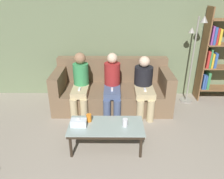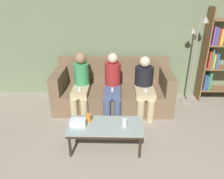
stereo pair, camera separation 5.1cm
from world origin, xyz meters
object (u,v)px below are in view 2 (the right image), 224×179
bookshelf (219,57)px  seated_person_mid_left (113,83)px  seated_person_left_end (81,83)px  tissue_box (78,122)px  couch (113,90)px  coffee_table (105,128)px  cup_near_right (124,123)px  standing_lamp (195,52)px  seated_person_mid_right (144,84)px  cup_near_left (88,118)px

bookshelf → seated_person_mid_left: 2.20m
seated_person_left_end → seated_person_mid_left: bearing=-0.2°
tissue_box → bookshelf: bookshelf is taller
couch → coffee_table: couch is taller
cup_near_right → standing_lamp: (1.38, 1.52, 0.61)m
coffee_table → bookshelf: bearing=36.9°
seated_person_mid_right → bookshelf: bearing=20.0°
seated_person_left_end → couch: bearing=22.7°
couch → cup_near_right: size_ratio=19.43×
cup_near_left → seated_person_mid_right: bearing=47.2°
cup_near_left → bookshelf: bearing=32.4°
seated_person_left_end → cup_near_left: bearing=-75.6°
cup_near_right → bookshelf: size_ratio=0.06×
tissue_box → cup_near_left: bearing=41.7°
couch → bookshelf: (2.10, 0.31, 0.60)m
couch → seated_person_mid_left: seated_person_mid_left is taller
bookshelf → tissue_box: bearing=-147.1°
coffee_table → tissue_box: bearing=-177.4°
tissue_box → seated_person_mid_left: 1.20m
coffee_table → cup_near_right: 0.29m
cup_near_left → seated_person_mid_right: seated_person_mid_right is taller
couch → tissue_box: bearing=-109.0°
tissue_box → seated_person_left_end: size_ratio=0.20×
couch → standing_lamp: size_ratio=1.29×
couch → coffee_table: 1.33m
couch → seated_person_mid_right: seated_person_mid_right is taller
standing_lamp → cup_near_right: bearing=-132.3°
tissue_box → bookshelf: 3.09m
tissue_box → couch: bearing=71.0°
couch → bookshelf: bearing=8.5°
bookshelf → seated_person_mid_left: size_ratio=1.69×
tissue_box → bookshelf: bearing=32.9°
coffee_table → tissue_box: 0.39m
tissue_box → seated_person_mid_left: seated_person_mid_left is taller
tissue_box → seated_person_left_end: (-0.12, 1.10, 0.14)m
seated_person_left_end → standing_lamp: bearing=10.9°
bookshelf → standing_lamp: bookshelf is taller
cup_near_left → bookshelf: 2.92m
couch → tissue_box: size_ratio=10.04×
bookshelf → seated_person_mid_right: (-1.52, -0.55, -0.36)m
bookshelf → coffee_table: bearing=-143.1°
seated_person_left_end → seated_person_mid_left: (0.58, -0.00, -0.01)m
cup_near_left → cup_near_right: (0.52, -0.11, -0.00)m
coffee_table → cup_near_left: cup_near_left is taller
seated_person_mid_left → seated_person_mid_right: 0.58m
seated_person_mid_right → coffee_table: bearing=-121.4°
cup_near_left → standing_lamp: size_ratio=0.07×
cup_near_right → couch: bearing=98.0°
seated_person_mid_left → cup_near_right: bearing=-80.2°
cup_near_right → standing_lamp: size_ratio=0.07×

